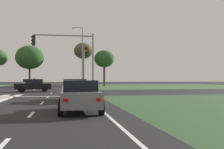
{
  "coord_description": "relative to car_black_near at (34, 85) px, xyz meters",
  "views": [
    {
      "loc": [
        5.02,
        -2.75,
        1.64
      ],
      "look_at": [
        11.42,
        35.21,
        2.18
      ],
      "focal_mm": 44.38,
      "sensor_mm": 36.0,
      "label": 1
    }
  ],
  "objects": [
    {
      "name": "lane_dash_third",
      "position": [
        2.3,
        -16.1,
        -0.79
      ],
      "size": [
        0.14,
        2.0,
        0.01
      ],
      "primitive_type": "cube",
      "color": "silver",
      "rests_on": "ground"
    },
    {
      "name": "lane_dash_fourth",
      "position": [
        2.3,
        -10.1,
        -0.79
      ],
      "size": [
        0.14,
        2.0,
        0.01
      ],
      "primitive_type": "cube",
      "color": "silver",
      "rests_on": "ground"
    },
    {
      "name": "street_lamp_third",
      "position": [
        6.68,
        14.84,
        5.15
      ],
      "size": [
        2.03,
        0.4,
        10.85
      ],
      "color": "gray",
      "rests_on": "ground"
    },
    {
      "name": "grass_verge_far_right",
      "position": [
        24.3,
        22.24,
        -0.79
      ],
      "size": [
        35.0,
        35.0,
        0.01
      ],
      "primitive_type": "cube",
      "color": "#385B2D",
      "rests_on": "ground"
    },
    {
      "name": "crosswalk_bar_sixth",
      "position": [
        -1.85,
        -7.46,
        -0.79
      ],
      "size": [
        0.7,
        2.8,
        0.01
      ],
      "primitive_type": "cube",
      "color": "silver",
      "rests_on": "ground"
    },
    {
      "name": "stop_bar_near",
      "position": [
        2.6,
        -9.26,
        -0.79
      ],
      "size": [
        6.4,
        0.5,
        0.01
      ],
      "primitive_type": "cube",
      "color": "silver",
      "rests_on": "ground"
    },
    {
      "name": "car_black_near",
      "position": [
        0.0,
        0.0,
        0.0
      ],
      "size": [
        4.33,
        2.05,
        1.56
      ],
      "rotation": [
        0.0,
        0.0,
        1.57
      ],
      "color": "black",
      "rests_on": "ground"
    },
    {
      "name": "lane_dash_second",
      "position": [
        2.3,
        -22.1,
        -0.79
      ],
      "size": [
        0.14,
        2.0,
        0.01
      ],
      "primitive_type": "cube",
      "color": "silver",
      "rests_on": "ground"
    },
    {
      "name": "median_island_far",
      "position": [
        -1.2,
        22.74,
        -0.73
      ],
      "size": [
        1.2,
        36.0,
        0.14
      ],
      "primitive_type": "cube",
      "color": "gray",
      "rests_on": "ground"
    },
    {
      "name": "treeline_sixth",
      "position": [
        7.7,
        26.15,
        6.88
      ],
      "size": [
        4.14,
        4.14,
        9.5
      ],
      "color": "#423323",
      "rests_on": "ground"
    },
    {
      "name": "treeline_fourth",
      "position": [
        -3.2,
        21.66,
        5.0
      ],
      "size": [
        5.52,
        5.52,
        8.16
      ],
      "color": "#423323",
      "rests_on": "ground"
    },
    {
      "name": "car_beige_fourth",
      "position": [
        -3.42,
        20.65,
        -0.04
      ],
      "size": [
        1.97,
        4.16,
        1.48
      ],
      "rotation": [
        0.0,
        0.0,
        3.14
      ],
      "color": "#BCAD8E",
      "rests_on": "ground"
    },
    {
      "name": "edge_line_right",
      "position": [
        5.65,
        -20.26,
        -0.79
      ],
      "size": [
        0.14,
        24.0,
        0.01
      ],
      "primitive_type": "cube",
      "color": "silver",
      "rests_on": "ground"
    },
    {
      "name": "car_grey_second",
      "position": [
        4.51,
        -21.45,
        -0.01
      ],
      "size": [
        2.01,
        4.31,
        1.55
      ],
      "color": "slate",
      "rests_on": "ground"
    },
    {
      "name": "lane_dash_near",
      "position": [
        2.3,
        -28.1,
        -0.79
      ],
      "size": [
        0.14,
        2.0,
        0.01
      ],
      "primitive_type": "cube",
      "color": "silver",
      "rests_on": "ground"
    },
    {
      "name": "traffic_signal_far_right",
      "position": [
        6.4,
        2.83,
        3.25
      ],
      "size": [
        0.32,
        4.35,
        5.93
      ],
      "color": "gray",
      "rests_on": "ground"
    },
    {
      "name": "car_white_third",
      "position": [
        4.5,
        -14.4,
        0.01
      ],
      "size": [
        2.05,
        4.43,
        1.59
      ],
      "color": "silver",
      "rests_on": "ground"
    },
    {
      "name": "traffic_signal_near_right",
      "position": [
        4.31,
        -8.86,
        3.33
      ],
      "size": [
        5.8,
        0.32,
        5.9
      ],
      "color": "gray",
      "rests_on": "ground"
    },
    {
      "name": "pedestrian_at_median",
      "position": [
        -1.0,
        9.91,
        0.36
      ],
      "size": [
        0.34,
        0.34,
        1.69
      ],
      "rotation": [
        0.0,
        0.0,
        0.0
      ],
      "color": "#9E8966",
      "rests_on": "median_island_far"
    },
    {
      "name": "ground_plane",
      "position": [
        -1.2,
        -2.26,
        -0.8
      ],
      "size": [
        200.0,
        200.0,
        0.0
      ],
      "primitive_type": "plane",
      "color": "black"
    },
    {
      "name": "treeline_fifth",
      "position": [
        12.3,
        25.64,
        5.14
      ],
      "size": [
        4.42,
        4.42,
        7.86
      ],
      "color": "#423323",
      "rests_on": "ground"
    },
    {
      "name": "lane_dash_fifth",
      "position": [
        2.3,
        -4.1,
        -0.79
      ],
      "size": [
        0.14,
        2.0,
        0.01
      ],
      "primitive_type": "cube",
      "color": "silver",
      "rests_on": "ground"
    },
    {
      "name": "crosswalk_bar_seventh",
      "position": [
        -0.7,
        -7.46,
        -0.79
      ],
      "size": [
        0.7,
        2.8,
        0.01
      ],
      "primitive_type": "cube",
      "color": "silver",
      "rests_on": "ground"
    }
  ]
}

